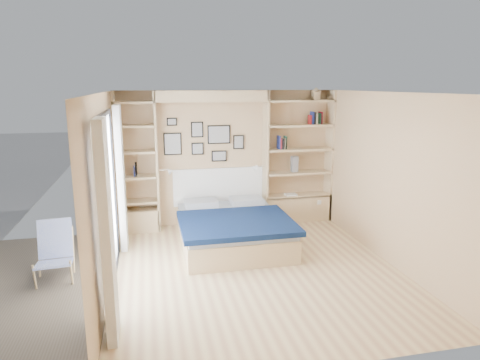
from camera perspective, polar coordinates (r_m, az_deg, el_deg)
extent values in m
plane|color=beige|center=(6.28, 2.15, -11.85)|extent=(4.50, 4.50, 0.00)
plane|color=tan|center=(8.03, -1.76, 2.94)|extent=(4.00, 0.00, 4.00)
plane|color=tan|center=(3.83, 10.77, -8.31)|extent=(4.00, 0.00, 4.00)
plane|color=tan|center=(5.72, -17.53, -1.65)|extent=(0.00, 4.50, 4.50)
plane|color=tan|center=(6.65, 19.17, 0.19)|extent=(0.00, 4.50, 4.50)
plane|color=white|center=(5.72, 2.36, 11.58)|extent=(4.50, 4.50, 0.00)
cube|color=beige|center=(7.73, -11.05, 2.32)|extent=(0.04, 0.35, 2.50)
cube|color=beige|center=(8.02, 3.40, 2.91)|extent=(0.04, 0.35, 2.50)
cube|color=beige|center=(7.70, -3.82, 11.10)|extent=(2.00, 0.35, 0.20)
cube|color=beige|center=(8.45, 11.80, 3.16)|extent=(0.04, 0.35, 2.50)
cube|color=beige|center=(7.75, -16.08, 2.08)|extent=(0.04, 0.35, 2.50)
cube|color=beige|center=(8.44, 7.57, -3.66)|extent=(1.30, 0.35, 0.50)
cube|color=beige|center=(7.98, -13.25, -5.23)|extent=(0.70, 0.35, 0.40)
cube|color=black|center=(5.57, -17.89, 8.18)|extent=(0.04, 2.08, 0.06)
cube|color=black|center=(6.13, -16.47, -12.76)|extent=(0.04, 2.08, 0.06)
cube|color=black|center=(4.79, -18.09, -6.34)|extent=(0.04, 0.06, 2.20)
cube|color=black|center=(6.75, -16.46, -0.77)|extent=(0.04, 0.06, 2.20)
cube|color=silver|center=(5.76, -17.24, -2.89)|extent=(0.01, 2.00, 2.20)
cube|color=white|center=(4.50, -17.32, -6.84)|extent=(0.10, 0.45, 2.30)
cube|color=white|center=(7.00, -15.60, 0.18)|extent=(0.10, 0.45, 2.30)
cube|color=beige|center=(8.37, 7.62, -2.02)|extent=(1.30, 0.35, 0.04)
cube|color=beige|center=(8.27, 7.71, 1.00)|extent=(1.30, 0.35, 0.04)
cube|color=beige|center=(8.19, 7.80, 4.08)|extent=(1.30, 0.35, 0.04)
cube|color=beige|center=(8.14, 7.90, 7.21)|extent=(1.30, 0.35, 0.04)
cube|color=beige|center=(8.11, 8.00, 10.38)|extent=(1.30, 0.35, 0.04)
cube|color=beige|center=(7.88, -13.38, -2.81)|extent=(0.70, 0.35, 0.04)
cube|color=beige|center=(7.78, -13.55, 0.39)|extent=(0.70, 0.35, 0.04)
cube|color=beige|center=(7.70, -13.72, 3.66)|extent=(0.70, 0.35, 0.04)
cube|color=beige|center=(7.64, -13.90, 7.00)|extent=(0.70, 0.35, 0.04)
cube|color=beige|center=(7.62, -14.06, 9.99)|extent=(0.70, 0.35, 0.04)
cube|color=beige|center=(7.14, -1.05, -7.18)|extent=(1.66, 2.08, 0.36)
cube|color=#A1A7B0|center=(7.07, -1.06, -5.41)|extent=(1.62, 2.04, 0.10)
cube|color=#0B1A3B|center=(6.72, -0.47, -5.76)|extent=(1.76, 1.45, 0.08)
cube|color=#A1A7B0|center=(7.67, -5.19, -3.14)|extent=(0.57, 0.42, 0.12)
cube|color=#A1A7B0|center=(7.81, 0.87, -2.80)|extent=(0.57, 0.42, 0.12)
cube|color=white|center=(8.08, -2.67, -0.84)|extent=(1.76, 0.04, 0.70)
cube|color=black|center=(7.84, -8.97, 4.77)|extent=(0.32, 0.02, 0.40)
cube|color=gray|center=(7.83, -8.97, 4.76)|extent=(0.28, 0.01, 0.36)
cube|color=black|center=(7.85, -5.73, 6.71)|extent=(0.22, 0.02, 0.28)
cube|color=gray|center=(7.84, -5.73, 6.70)|extent=(0.18, 0.01, 0.24)
cube|color=black|center=(7.89, -5.68, 4.18)|extent=(0.22, 0.02, 0.22)
cube|color=gray|center=(7.88, -5.67, 4.17)|extent=(0.18, 0.01, 0.18)
cube|color=black|center=(7.92, -2.83, 6.08)|extent=(0.42, 0.02, 0.34)
cube|color=gray|center=(7.91, -2.81, 6.07)|extent=(0.38, 0.01, 0.30)
cube|color=black|center=(7.97, -2.80, 3.22)|extent=(0.28, 0.02, 0.20)
cube|color=gray|center=(7.96, -2.78, 3.21)|extent=(0.24, 0.01, 0.16)
cube|color=black|center=(8.00, -0.19, 5.08)|extent=(0.20, 0.02, 0.26)
cube|color=gray|center=(7.99, -0.17, 5.07)|extent=(0.16, 0.01, 0.22)
cube|color=black|center=(7.80, -9.07, 7.68)|extent=(0.18, 0.02, 0.14)
cube|color=gray|center=(7.79, -9.07, 7.67)|extent=(0.14, 0.01, 0.10)
cylinder|color=silver|center=(7.68, -9.95, 1.32)|extent=(0.20, 0.02, 0.02)
cone|color=white|center=(7.69, -9.20, 1.21)|extent=(0.13, 0.12, 0.15)
cylinder|color=silver|center=(7.93, 2.55, 1.86)|extent=(0.20, 0.02, 0.02)
cone|color=white|center=(7.91, 1.85, 1.69)|extent=(0.13, 0.12, 0.15)
cube|color=#A51E1E|center=(8.05, 5.35, 4.86)|extent=(0.02, 0.15, 0.20)
cube|color=navy|center=(8.04, 5.17, 5.02)|extent=(0.03, 0.15, 0.25)
cube|color=black|center=(8.07, 5.65, 4.85)|extent=(0.03, 0.15, 0.20)
cube|color=tan|center=(8.08, 6.03, 4.89)|extent=(0.04, 0.15, 0.21)
cube|color=#26593F|center=(8.08, 6.05, 5.01)|extent=(0.03, 0.15, 0.24)
cube|color=#A51E1E|center=(8.20, 9.28, 7.94)|extent=(0.02, 0.15, 0.17)
cube|color=navy|center=(8.21, 9.57, 8.17)|extent=(0.03, 0.15, 0.23)
cube|color=black|center=(8.23, 9.84, 8.14)|extent=(0.03, 0.15, 0.23)
cube|color=#BFB28C|center=(8.24, 10.01, 8.02)|extent=(0.04, 0.15, 0.19)
cube|color=#26593F|center=(8.27, 10.60, 8.07)|extent=(0.03, 0.15, 0.21)
cube|color=maroon|center=(8.27, 10.66, 8.14)|extent=(0.03, 0.15, 0.23)
cube|color=navy|center=(7.75, -13.89, 1.17)|extent=(0.02, 0.15, 0.18)
cube|color=black|center=(7.75, -13.69, 1.37)|extent=(0.03, 0.15, 0.24)
cube|color=#C4AE90|center=(7.75, -13.72, 1.34)|extent=(0.03, 0.15, 0.23)
cube|color=beige|center=(8.21, 10.08, 11.00)|extent=(0.13, 0.13, 0.15)
cone|color=beige|center=(8.21, 10.11, 11.80)|extent=(0.20, 0.20, 0.08)
cube|color=slate|center=(8.21, 7.27, 2.13)|extent=(0.12, 0.12, 0.30)
cube|color=white|center=(8.26, 6.78, -1.94)|extent=(0.22, 0.16, 0.03)
cylinder|color=tan|center=(6.16, -25.71, -11.67)|extent=(0.04, 0.13, 0.39)
cylinder|color=tan|center=(6.11, -21.55, -11.48)|extent=(0.04, 0.13, 0.39)
cylinder|color=tan|center=(6.63, -25.21, -8.97)|extent=(0.06, 0.32, 0.65)
cylinder|color=tan|center=(6.58, -21.37, -8.77)|extent=(0.06, 0.32, 0.65)
cube|color=#2A45B9|center=(6.28, -23.54, -10.18)|extent=(0.50, 0.59, 0.14)
cube|color=#2A45B9|center=(6.56, -23.43, -7.15)|extent=(0.47, 0.26, 0.53)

